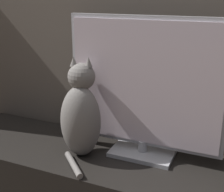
# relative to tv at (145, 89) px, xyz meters

# --- Properties ---
(tv) EXTENTS (0.74, 0.18, 0.66)m
(tv) POSITION_rel_tv_xyz_m (0.00, 0.00, 0.00)
(tv) COLOR #B7B7BC
(tv) RESTS_ON tv_stand
(cat) EXTENTS (0.22, 0.31, 0.48)m
(cat) POSITION_rel_tv_xyz_m (-0.27, -0.11, -0.13)
(cat) COLOR gray
(cat) RESTS_ON tv_stand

